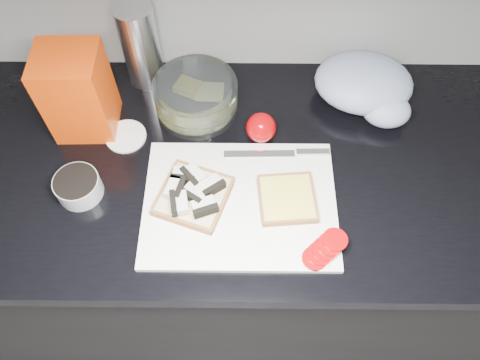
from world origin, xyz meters
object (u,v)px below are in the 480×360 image
Objects in this scene: cutting_board at (240,203)px; bread_bag at (78,93)px; steel_canister at (140,45)px; glass_bowl at (196,97)px.

bread_bag reaches higher than cutting_board.
steel_canister is at bearing 49.95° from bread_bag.
steel_canister is at bearing 142.47° from glass_bowl.
bread_bag is at bearing 148.62° from cutting_board.
bread_bag is 1.00× the size of steel_canister.
steel_canister is (0.12, 0.15, 0.00)m from bread_bag.
cutting_board is 0.28m from glass_bowl.
bread_bag is 0.19m from steel_canister.
glass_bowl is 0.93× the size of bread_bag.
bread_bag is at bearing -128.74° from steel_canister.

